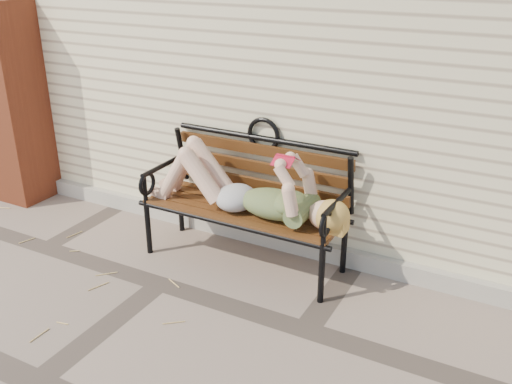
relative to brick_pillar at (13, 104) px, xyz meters
The scene contains 7 objects.
ground 2.62m from the brick_pillar, 18.06° to the right, with size 80.00×80.00×0.00m, color gray.
house_wall 3.26m from the brick_pillar, 44.37° to the left, with size 8.00×4.00×3.00m, color beige.
foundation_strip 2.49m from the brick_pillar, ahead, with size 8.00×0.10×0.15m, color #AEA89D.
brick_pillar is the anchor object (origin of this frame).
garden_bench 2.73m from the brick_pillar, ahead, with size 1.80×0.72×1.17m.
reading_woman 2.75m from the brick_pillar, ahead, with size 1.70×0.39×0.54m.
straw_scatter 2.16m from the brick_pillar, 31.60° to the right, with size 2.80×1.46×0.01m.
Camera 1 is at (2.47, -3.03, 2.45)m, focal length 40.00 mm.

